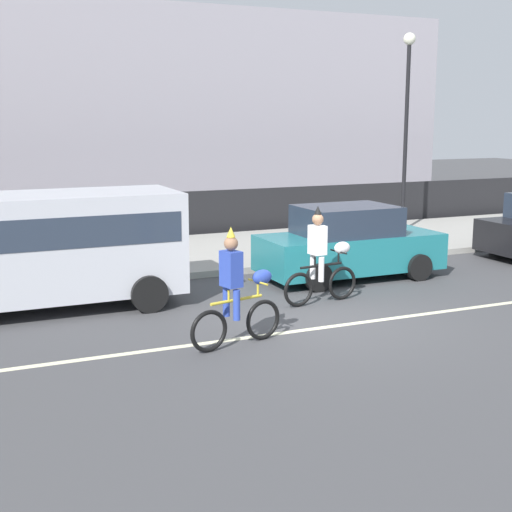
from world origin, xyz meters
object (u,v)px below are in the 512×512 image
object	(u,v)px
parked_car_teal	(349,244)
street_lamp_post	(407,103)
parade_cyclist_cobalt	(237,294)
parade_cyclist_zebra	(322,261)
parked_van_silver	(48,242)

from	to	relation	value
parked_car_teal	street_lamp_post	distance (m)	7.17
parade_cyclist_cobalt	parade_cyclist_zebra	world-z (taller)	same
street_lamp_post	parked_car_teal	bearing A→B (deg)	-135.98
street_lamp_post	parade_cyclist_zebra	bearing A→B (deg)	-135.38
parade_cyclist_zebra	parked_car_teal	world-z (taller)	parade_cyclist_zebra
parked_van_silver	parade_cyclist_zebra	bearing A→B (deg)	-19.31
parade_cyclist_cobalt	street_lamp_post	xyz separation A→B (m)	(8.76, 7.96, 3.15)
parade_cyclist_cobalt	parked_car_teal	world-z (taller)	parade_cyclist_cobalt
parade_cyclist_cobalt	parade_cyclist_zebra	size ratio (longest dim) A/B	1.00
parade_cyclist_cobalt	parade_cyclist_zebra	bearing A→B (deg)	35.57
parked_van_silver	street_lamp_post	bearing A→B (deg)	21.83
parade_cyclist_zebra	parked_van_silver	world-z (taller)	parked_van_silver
parade_cyclist_zebra	street_lamp_post	size ratio (longest dim) A/B	0.33
parade_cyclist_cobalt	street_lamp_post	bearing A→B (deg)	42.27
parked_car_teal	street_lamp_post	xyz separation A→B (m)	(4.61, 4.46, 3.21)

